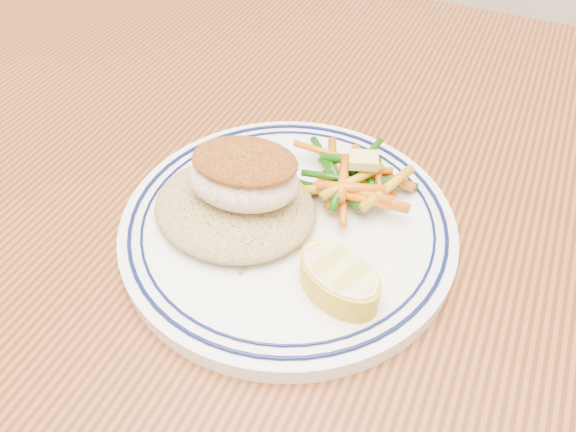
# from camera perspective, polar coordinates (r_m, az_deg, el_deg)

# --- Properties ---
(dining_table) EXTENTS (1.50, 0.90, 0.75)m
(dining_table) POSITION_cam_1_polar(r_m,az_deg,el_deg) (0.53, 2.75, -8.19)
(dining_table) COLOR #552711
(dining_table) RESTS_ON ground
(plate) EXTENTS (0.26, 0.26, 0.02)m
(plate) POSITION_cam_1_polar(r_m,az_deg,el_deg) (0.44, 0.00, -0.96)
(plate) COLOR white
(plate) RESTS_ON dining_table
(rice_pilaf) EXTENTS (0.13, 0.11, 0.02)m
(rice_pilaf) POSITION_cam_1_polar(r_m,az_deg,el_deg) (0.44, -5.44, 1.19)
(rice_pilaf) COLOR #99804C
(rice_pilaf) RESTS_ON plate
(fish_fillet) EXTENTS (0.09, 0.08, 0.04)m
(fish_fillet) POSITION_cam_1_polar(r_m,az_deg,el_deg) (0.42, -4.53, 4.23)
(fish_fillet) COLOR #FAEBCE
(fish_fillet) RESTS_ON rice_pilaf
(vegetable_pile) EXTENTS (0.11, 0.10, 0.03)m
(vegetable_pile) POSITION_cam_1_polar(r_m,az_deg,el_deg) (0.46, 6.63, 3.62)
(vegetable_pile) COLOR #D15F0A
(vegetable_pile) RESTS_ON plate
(butter_pat) EXTENTS (0.03, 0.02, 0.01)m
(butter_pat) POSITION_cam_1_polar(r_m,az_deg,el_deg) (0.45, 7.68, 5.65)
(butter_pat) COLOR #D9CE6A
(butter_pat) RESTS_ON vegetable_pile
(lemon_wedge) EXTENTS (0.08, 0.08, 0.03)m
(lemon_wedge) POSITION_cam_1_polar(r_m,az_deg,el_deg) (0.38, 5.22, -6.33)
(lemon_wedge) COLOR yellow
(lemon_wedge) RESTS_ON plate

